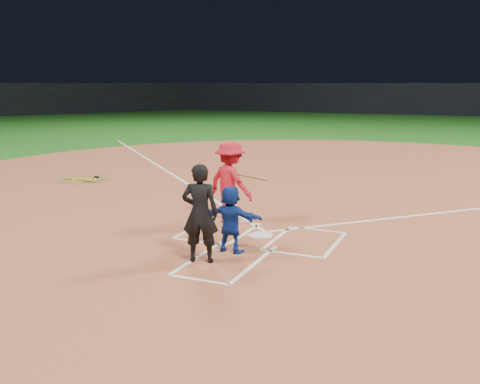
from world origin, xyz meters
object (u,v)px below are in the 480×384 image
at_px(on_deck_circle, 84,179).
at_px(batter_at_plate, 230,183).
at_px(catcher, 231,219).
at_px(home_plate, 261,235).
at_px(umpire, 200,213).

relative_size(on_deck_circle, batter_at_plate, 0.91).
bearing_deg(catcher, home_plate, -91.07).
bearing_deg(home_plate, batter_at_plate, -34.55).
bearing_deg(umpire, catcher, -126.94).
bearing_deg(on_deck_circle, umpire, -38.19).
distance_m(umpire, batter_at_plate, 2.73).
height_order(on_deck_circle, batter_at_plate, batter_at_plate).
bearing_deg(on_deck_circle, batter_at_plate, -25.10).
distance_m(home_plate, batter_at_plate, 1.54).
bearing_deg(home_plate, umpire, 78.70).
xyz_separation_m(catcher, batter_at_plate, (-0.89, 1.94, 0.30)).
distance_m(catcher, batter_at_plate, 2.15).
height_order(home_plate, umpire, umpire).
bearing_deg(on_deck_circle, home_plate, -26.43).
xyz_separation_m(home_plate, on_deck_circle, (-7.82, 3.89, -0.00)).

